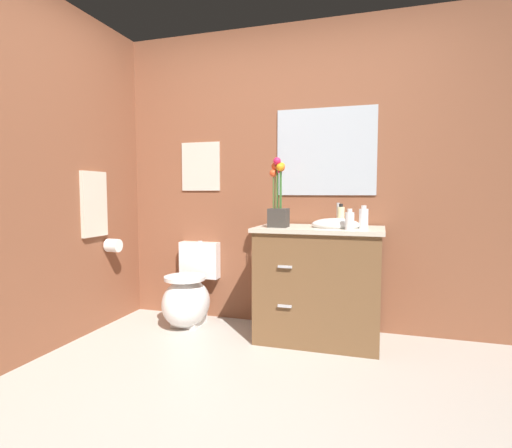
{
  "coord_description": "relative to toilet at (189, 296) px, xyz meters",
  "views": [
    {
      "loc": [
        0.72,
        -1.75,
        1.12
      ],
      "look_at": [
        -0.2,
        1.22,
        0.88
      ],
      "focal_mm": 28.37,
      "sensor_mm": 36.0,
      "label": 1
    }
  ],
  "objects": [
    {
      "name": "wall_poster",
      "position": [
        -0.0,
        0.27,
        1.11
      ],
      "size": [
        0.36,
        0.01,
        0.43
      ],
      "primitive_type": "cube",
      "color": "beige"
    },
    {
      "name": "vanity_cabinet",
      "position": [
        1.11,
        -0.03,
        0.2
      ],
      "size": [
        0.94,
        0.56,
        1.04
      ],
      "color": "brown",
      "rests_on": "ground_plane"
    },
    {
      "name": "flower_vase",
      "position": [
        0.81,
        -0.12,
        0.81
      ],
      "size": [
        0.14,
        0.14,
        0.52
      ],
      "color": "#38332D",
      "rests_on": "vanity_cabinet"
    },
    {
      "name": "wall_mirror",
      "position": [
        1.1,
        0.27,
        1.21
      ],
      "size": [
        0.8,
        0.01,
        0.7
      ],
      "primitive_type": "cube",
      "color": "#B2BCC6"
    },
    {
      "name": "hand_wash_bottle",
      "position": [
        1.25,
        0.07,
        0.7
      ],
      "size": [
        0.05,
        0.05,
        0.17
      ],
      "color": "beige",
      "rests_on": "vanity_cabinet"
    },
    {
      "name": "ground_plane",
      "position": [
        0.82,
        -1.29,
        -0.24
      ],
      "size": [
        9.87,
        9.87,
        0.0
      ],
      "primitive_type": "plane",
      "color": "#B2ADA3"
    },
    {
      "name": "wall_left",
      "position": [
        -0.69,
        -0.82,
        1.01
      ],
      "size": [
        0.05,
        4.39,
        2.5
      ],
      "primitive_type": "cube",
      "color": "brown",
      "rests_on": "ground_plane"
    },
    {
      "name": "wall_back",
      "position": [
        1.02,
        0.3,
        1.01
      ],
      "size": [
        4.61,
        0.05,
        2.5
      ],
      "primitive_type": "cube",
      "color": "brown",
      "rests_on": "ground_plane"
    },
    {
      "name": "lotion_bottle",
      "position": [
        1.34,
        -0.18,
        0.68
      ],
      "size": [
        0.06,
        0.06,
        0.15
      ],
      "color": "white",
      "rests_on": "vanity_cabinet"
    },
    {
      "name": "toilet_paper_roll",
      "position": [
        -0.59,
        -0.2,
        0.44
      ],
      "size": [
        0.11,
        0.11,
        0.11
      ],
      "primitive_type": "cylinder",
      "rotation": [
        0.0,
        1.57,
        0.0
      ],
      "color": "white"
    },
    {
      "name": "hanging_towel",
      "position": [
        -0.65,
        -0.35,
        0.79
      ],
      "size": [
        0.03,
        0.28,
        0.52
      ],
      "primitive_type": "cube",
      "color": "beige"
    },
    {
      "name": "toilet",
      "position": [
        0.0,
        0.0,
        0.0
      ],
      "size": [
        0.38,
        0.59,
        0.69
      ],
      "color": "white",
      "rests_on": "ground_plane"
    },
    {
      "name": "soap_bottle",
      "position": [
        1.42,
        -0.05,
        0.69
      ],
      "size": [
        0.07,
        0.07,
        0.17
      ],
      "color": "white",
      "rests_on": "vanity_cabinet"
    }
  ]
}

